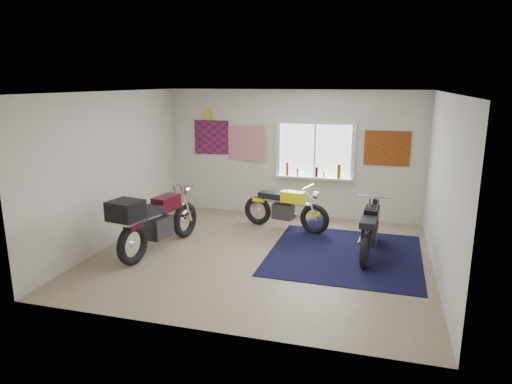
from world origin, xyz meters
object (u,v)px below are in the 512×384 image
(yellow_triumph, at_px, (285,209))
(maroon_tourer, at_px, (154,221))
(black_chrome_bike, at_px, (370,232))
(navy_rug, at_px, (345,254))

(yellow_triumph, xyz_separation_m, maroon_tourer, (-1.86, -1.88, 0.16))
(yellow_triumph, bearing_deg, maroon_tourer, -121.60)
(maroon_tourer, bearing_deg, black_chrome_bike, -65.58)
(navy_rug, height_order, maroon_tourer, maroon_tourer)
(navy_rug, xyz_separation_m, yellow_triumph, (-1.28, 1.10, 0.40))
(black_chrome_bike, bearing_deg, yellow_triumph, 63.90)
(navy_rug, relative_size, yellow_triumph, 1.43)
(yellow_triumph, distance_m, black_chrome_bike, 1.93)
(black_chrome_bike, relative_size, maroon_tourer, 0.84)
(yellow_triumph, height_order, maroon_tourer, maroon_tourer)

